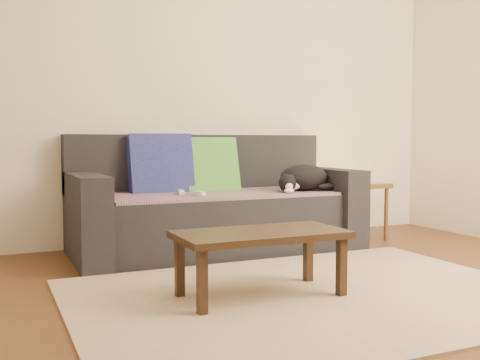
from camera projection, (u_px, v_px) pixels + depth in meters
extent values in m
plane|color=brown|center=(329.00, 304.00, 2.82)|extent=(4.50, 4.50, 0.00)
cube|color=beige|center=(194.00, 82.00, 4.55)|extent=(4.50, 0.04, 2.60)
cube|color=#232328|center=(217.00, 223.00, 4.17)|extent=(1.70, 0.78, 0.42)
cube|color=#232328|center=(199.00, 163.00, 4.50)|extent=(2.10, 0.18, 0.45)
cube|color=#232328|center=(86.00, 218.00, 3.77)|extent=(0.20, 0.90, 0.60)
cube|color=#232328|center=(326.00, 205.00, 4.55)|extent=(0.20, 0.90, 0.60)
cube|color=#3B2749|center=(218.00, 194.00, 4.14)|extent=(1.66, 0.74, 0.02)
cube|color=#111549|center=(161.00, 166.00, 4.21)|extent=(0.48, 0.22, 0.49)
cube|color=#0C4E32|center=(211.00, 165.00, 4.38)|extent=(0.43, 0.21, 0.44)
ellipsoid|color=black|center=(304.00, 177.00, 4.31)|extent=(0.43, 0.35, 0.20)
sphere|color=black|center=(287.00, 183.00, 4.15)|extent=(0.15, 0.15, 0.13)
sphere|color=white|center=(289.00, 186.00, 4.10)|extent=(0.06, 0.06, 0.06)
ellipsoid|color=black|center=(327.00, 186.00, 4.25)|extent=(0.16, 0.08, 0.04)
cube|color=white|center=(181.00, 192.00, 4.02)|extent=(0.07, 0.15, 0.03)
cube|color=white|center=(198.00, 193.00, 3.91)|extent=(0.07, 0.15, 0.03)
cube|color=brown|center=(360.00, 185.00, 4.67)|extent=(0.38, 0.38, 0.04)
cylinder|color=brown|center=(356.00, 216.00, 4.49)|extent=(0.03, 0.03, 0.43)
cylinder|color=brown|center=(386.00, 214.00, 4.62)|extent=(0.03, 0.03, 0.43)
cylinder|color=brown|center=(335.00, 212.00, 4.77)|extent=(0.03, 0.03, 0.43)
cylinder|color=brown|center=(364.00, 210.00, 4.89)|extent=(0.03, 0.03, 0.43)
cylinder|color=beige|center=(360.00, 179.00, 4.67)|extent=(0.06, 0.06, 0.07)
sphere|color=#FFBF59|center=(361.00, 173.00, 4.67)|extent=(0.02, 0.02, 0.02)
cube|color=tan|center=(313.00, 296.00, 2.96)|extent=(2.50, 1.80, 0.01)
cube|color=black|center=(261.00, 234.00, 2.92)|extent=(0.88, 0.44, 0.04)
cube|color=black|center=(202.00, 283.00, 2.62)|extent=(0.04, 0.04, 0.32)
cube|color=black|center=(342.00, 268.00, 2.93)|extent=(0.04, 0.04, 0.32)
cube|color=black|center=(180.00, 268.00, 2.92)|extent=(0.04, 0.04, 0.32)
cube|color=black|center=(308.00, 256.00, 3.24)|extent=(0.04, 0.04, 0.32)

